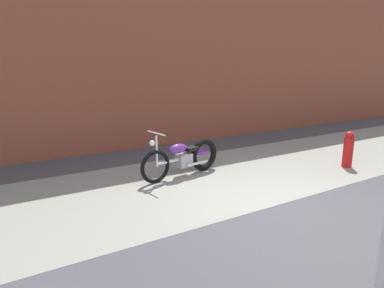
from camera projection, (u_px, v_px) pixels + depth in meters
ground_plane at (276, 206)px, 5.49m from camera, size 80.00×80.00×0.00m
sidewalk_slab at (216, 177)px, 6.95m from camera, size 36.00×3.50×0.01m
brick_building_wall at (147, 47)px, 9.19m from camera, size 36.00×0.50×5.66m
motorcycle_purple at (187, 157)px, 6.99m from camera, size 2.00×0.61×1.03m
fire_hydrant at (348, 149)px, 7.55m from camera, size 0.22×0.22×0.84m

